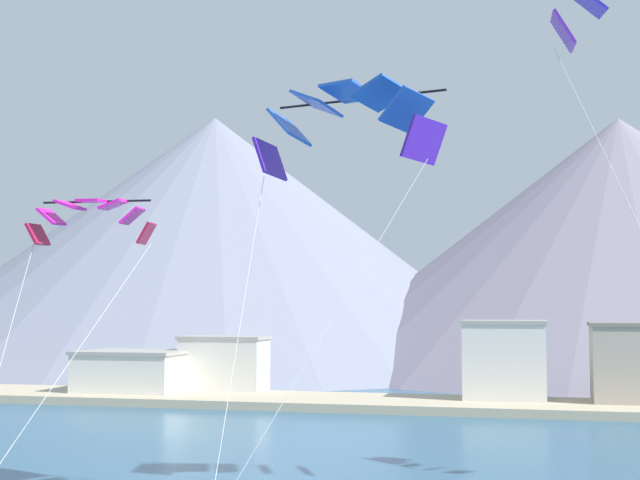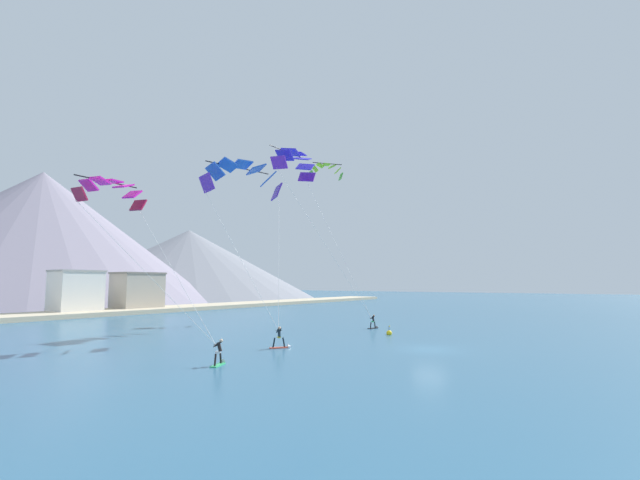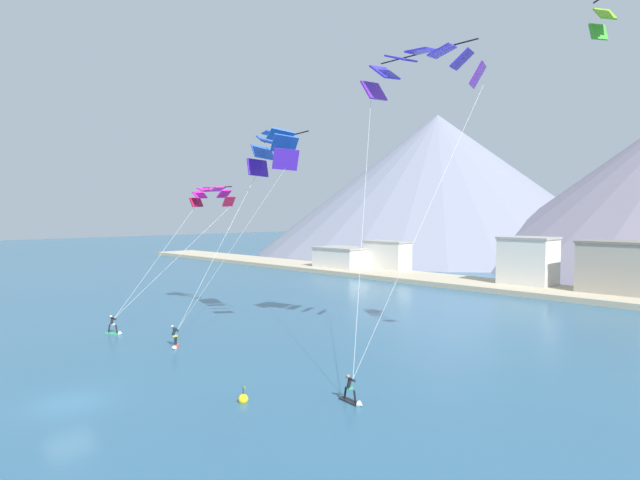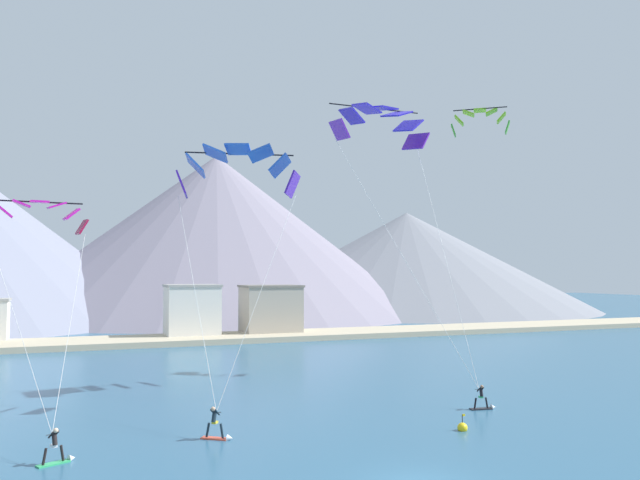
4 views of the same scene
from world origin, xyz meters
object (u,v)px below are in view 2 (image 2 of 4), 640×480
object	(u,v)px
kitesurfer_mid_center	(374,325)
parafoil_kite_mid_center	(295,161)
race_marker_buoy	(389,333)
parafoil_kite_distant_high_outer	(326,169)
kitesurfer_near_trail	(281,341)
parafoil_kite_near_lead	(112,190)
kitesurfer_near_lead	(220,357)
parafoil_kite_near_trail	(243,175)

from	to	relation	value
kitesurfer_mid_center	parafoil_kite_mid_center	world-z (taller)	parafoil_kite_mid_center
parafoil_kite_mid_center	race_marker_buoy	world-z (taller)	parafoil_kite_mid_center
parafoil_kite_mid_center	parafoil_kite_distant_high_outer	world-z (taller)	parafoil_kite_distant_high_outer
kitesurfer_near_trail	parafoil_kite_near_lead	world-z (taller)	parafoil_kite_near_lead
parafoil_kite_mid_center	parafoil_kite_distant_high_outer	distance (m)	12.35
parafoil_kite_near_lead	parafoil_kite_mid_center	bearing A→B (deg)	3.01
kitesurfer_near_lead	kitesurfer_mid_center	distance (m)	25.03
kitesurfer_near_trail	parafoil_kite_near_trail	world-z (taller)	parafoil_kite_near_trail
kitesurfer_near_trail	parafoil_kite_distant_high_outer	size ratio (longest dim) A/B	0.37
kitesurfer_mid_center	parafoil_kite_near_lead	distance (m)	30.30
kitesurfer_mid_center	parafoil_kite_near_lead	world-z (taller)	parafoil_kite_near_lead
kitesurfer_mid_center	parafoil_kite_near_lead	bearing A→B (deg)	162.11
race_marker_buoy	kitesurfer_mid_center	bearing A→B (deg)	42.52
parafoil_kite_near_trail	parafoil_kite_distant_high_outer	world-z (taller)	parafoil_kite_distant_high_outer
kitesurfer_near_lead	parafoil_kite_mid_center	bearing A→B (deg)	28.26
kitesurfer_near_trail	parafoil_kite_mid_center	distance (m)	27.30
parafoil_kite_distant_high_outer	kitesurfer_near_trail	bearing A→B (deg)	-152.29
kitesurfer_mid_center	parafoil_kite_mid_center	size ratio (longest dim) A/B	0.09
kitesurfer_near_lead	parafoil_kite_near_lead	world-z (taller)	parafoil_kite_near_lead
parafoil_kite_near_lead	race_marker_buoy	world-z (taller)	parafoil_kite_near_lead
kitesurfer_near_lead	parafoil_kite_near_trail	size ratio (longest dim) A/B	0.11
kitesurfer_near_lead	race_marker_buoy	xyz separation A→B (m)	(20.49, -1.69, -0.35)
race_marker_buoy	kitesurfer_near_lead	bearing A→B (deg)	175.29
parafoil_kite_near_trail	race_marker_buoy	bearing A→B (deg)	-46.91
parafoil_kite_mid_center	race_marker_buoy	xyz separation A→B (m)	(-2.22, -13.90, -20.42)
race_marker_buoy	parafoil_kite_mid_center	bearing A→B (deg)	80.93
parafoil_kite_distant_high_outer	kitesurfer_mid_center	bearing A→B (deg)	-125.97
kitesurfer_near_lead	parafoil_kite_distant_high_outer	bearing A→B (deg)	24.22
kitesurfer_mid_center	kitesurfer_near_trail	bearing A→B (deg)	-176.81
kitesurfer_near_lead	race_marker_buoy	bearing A→B (deg)	-4.71
kitesurfer_mid_center	parafoil_kite_near_lead	size ratio (longest dim) A/B	0.15
kitesurfer_near_trail	race_marker_buoy	size ratio (longest dim) A/B	1.75
kitesurfer_near_lead	race_marker_buoy	distance (m)	20.57
kitesurfer_mid_center	parafoil_kite_distant_high_outer	xyz separation A→B (m)	(9.52, 13.12, 22.22)
kitesurfer_near_lead	parafoil_kite_distant_high_outer	distance (m)	43.77
parafoil_kite_near_lead	parafoil_kite_distant_high_outer	size ratio (longest dim) A/B	2.48
kitesurfer_near_lead	parafoil_kite_near_trail	world-z (taller)	parafoil_kite_near_trail
kitesurfer_mid_center	race_marker_buoy	bearing A→B (deg)	-137.48
parafoil_kite_near_trail	parafoil_kite_distant_high_outer	size ratio (longest dim) A/B	3.27
parafoil_kite_near_trail	parafoil_kite_mid_center	size ratio (longest dim) A/B	0.76
parafoil_kite_near_trail	parafoil_kite_distant_high_outer	bearing A→B (deg)	15.03
kitesurfer_near_lead	kitesurfer_near_trail	world-z (taller)	kitesurfer_near_trail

